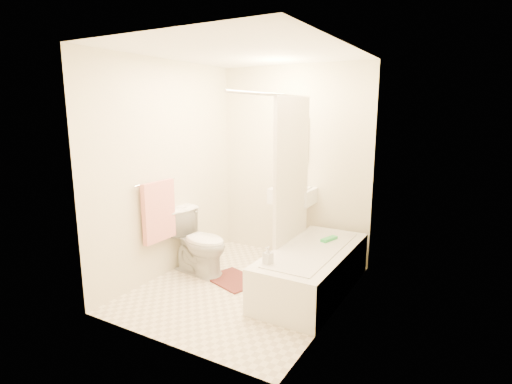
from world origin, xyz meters
The scene contains 17 objects.
floor centered at (0.00, 0.00, 0.00)m, with size 2.40×2.40×0.00m, color beige.
ceiling centered at (0.00, 0.00, 2.40)m, with size 2.40×2.40×0.00m, color white.
wall_back centered at (0.00, 1.20, 1.20)m, with size 2.00×0.02×2.40m, color beige.
wall_left centered at (-1.00, 0.00, 1.20)m, with size 0.02×2.40×2.40m, color beige.
wall_right centered at (1.00, 0.00, 1.20)m, with size 0.02×2.40×2.40m, color beige.
mirror centered at (0.00, 1.18, 1.50)m, with size 0.40×0.03×0.55m, color white.
curtain_rod centered at (0.30, 0.10, 2.00)m, with size 0.03×0.03×1.70m, color silver.
shower_curtain centered at (0.30, 0.50, 1.22)m, with size 0.04×0.80×1.55m, color silver.
towel_bar centered at (-0.96, -0.25, 1.10)m, with size 0.02×0.02×0.60m, color silver.
towel centered at (-0.93, -0.25, 0.78)m, with size 0.06×0.45×0.66m, color #CC7266.
toilet_paper centered at (-0.93, 0.12, 0.70)m, with size 0.12×0.12×0.11m, color white.
toilet centered at (-0.67, 0.10, 0.37)m, with size 0.42×0.75×0.74m, color white.
sink centered at (0.09, 1.03, 0.50)m, with size 0.51×0.41×1.00m, color white, non-canonical shape.
bathtub centered at (0.65, 0.30, 0.23)m, with size 0.71×1.61×0.45m, color white, non-canonical shape.
bath_mat centered at (-0.20, 0.10, 0.01)m, with size 0.56×0.42×0.02m, color #4D1F19.
soap_bottle centered at (0.43, -0.28, 0.54)m, with size 0.08×0.08×0.17m, color silver.
scrub_brush centered at (0.70, 0.63, 0.47)m, with size 0.07×0.22×0.04m, color green.
Camera 1 is at (2.07, -3.37, 1.86)m, focal length 28.00 mm.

